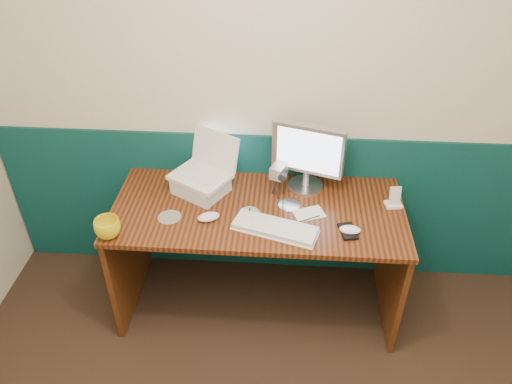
# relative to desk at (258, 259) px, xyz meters

# --- Properties ---
(back_wall) EXTENTS (3.50, 0.04, 2.50)m
(back_wall) POSITION_rel_desk_xyz_m (0.13, 0.37, 0.88)
(back_wall) COLOR beige
(back_wall) RESTS_ON ground
(wainscot) EXTENTS (3.48, 0.02, 1.00)m
(wainscot) POSITION_rel_desk_xyz_m (0.13, 0.36, 0.12)
(wainscot) COLOR #07302E
(wainscot) RESTS_ON ground
(desk) EXTENTS (1.60, 0.70, 0.75)m
(desk) POSITION_rel_desk_xyz_m (0.00, 0.00, 0.00)
(desk) COLOR #351309
(desk) RESTS_ON ground
(laptop_riser) EXTENTS (0.35, 0.33, 0.09)m
(laptop_riser) POSITION_rel_desk_xyz_m (-0.33, 0.13, 0.42)
(laptop_riser) COLOR silver
(laptop_riser) RESTS_ON desk
(laptop) EXTENTS (0.39, 0.36, 0.26)m
(laptop) POSITION_rel_desk_xyz_m (-0.33, 0.13, 0.60)
(laptop) COLOR white
(laptop) RESTS_ON laptop_riser
(monitor) EXTENTS (0.42, 0.23, 0.40)m
(monitor) POSITION_rel_desk_xyz_m (0.26, 0.22, 0.58)
(monitor) COLOR silver
(monitor) RESTS_ON desk
(keyboard) EXTENTS (0.46, 0.26, 0.02)m
(keyboard) POSITION_rel_desk_xyz_m (0.10, -0.18, 0.39)
(keyboard) COLOR white
(keyboard) RESTS_ON desk
(mouse_right) EXTENTS (0.11, 0.07, 0.04)m
(mouse_right) POSITION_rel_desk_xyz_m (0.48, -0.17, 0.39)
(mouse_right) COLOR white
(mouse_right) RESTS_ON desk
(mouse_left) EXTENTS (0.14, 0.11, 0.04)m
(mouse_left) POSITION_rel_desk_xyz_m (-0.25, -0.12, 0.39)
(mouse_left) COLOR silver
(mouse_left) RESTS_ON desk
(mug) EXTENTS (0.15, 0.15, 0.10)m
(mug) POSITION_rel_desk_xyz_m (-0.74, -0.28, 0.43)
(mug) COLOR gold
(mug) RESTS_ON desk
(camcorder) EXTENTS (0.11, 0.14, 0.18)m
(camcorder) POSITION_rel_desk_xyz_m (0.11, 0.13, 0.46)
(camcorder) COLOR #B4B5BA
(camcorder) RESTS_ON desk
(cd_spindle) EXTENTS (0.11, 0.11, 0.02)m
(cd_spindle) POSITION_rel_desk_xyz_m (-0.04, -0.06, 0.39)
(cd_spindle) COLOR silver
(cd_spindle) RESTS_ON desk
(cd_loose_a) EXTENTS (0.13, 0.13, 0.00)m
(cd_loose_a) POSITION_rel_desk_xyz_m (-0.47, -0.11, 0.38)
(cd_loose_a) COLOR #ACB5BC
(cd_loose_a) RESTS_ON desk
(cd_loose_b) EXTENTS (0.12, 0.12, 0.00)m
(cd_loose_b) POSITION_rel_desk_xyz_m (0.17, 0.04, 0.38)
(cd_loose_b) COLOR #AEB4BF
(cd_loose_b) RESTS_ON desk
(pen) EXTENTS (0.12, 0.07, 0.01)m
(pen) POSITION_rel_desk_xyz_m (0.27, -0.08, 0.38)
(pen) COLOR black
(pen) RESTS_ON desk
(papers) EXTENTS (0.19, 0.16, 0.00)m
(papers) POSITION_rel_desk_xyz_m (0.28, -0.03, 0.38)
(papers) COLOR silver
(papers) RESTS_ON desk
(dock) EXTENTS (0.10, 0.08, 0.02)m
(dock) POSITION_rel_desk_xyz_m (0.74, 0.08, 0.38)
(dock) COLOR white
(dock) RESTS_ON desk
(music_player) EXTENTS (0.06, 0.04, 0.11)m
(music_player) POSITION_rel_desk_xyz_m (0.74, 0.08, 0.44)
(music_player) COLOR silver
(music_player) RESTS_ON dock
(pda) EXTENTS (0.10, 0.14, 0.02)m
(pda) POSITION_rel_desk_xyz_m (0.47, -0.17, 0.38)
(pda) COLOR black
(pda) RESTS_ON desk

